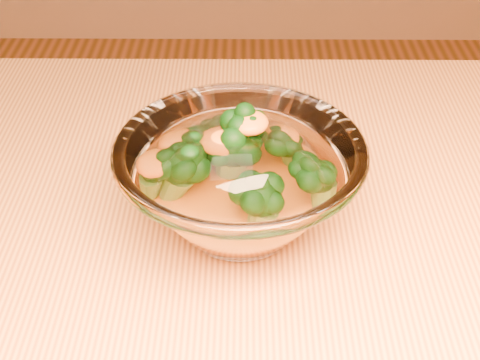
# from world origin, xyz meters

# --- Properties ---
(glass_bowl) EXTENTS (0.20, 0.20, 0.09)m
(glass_bowl) POSITION_xyz_m (0.02, 0.10, 0.80)
(glass_bowl) COLOR white
(glass_bowl) RESTS_ON table
(cheese_sauce) EXTENTS (0.11, 0.11, 0.03)m
(cheese_sauce) POSITION_xyz_m (0.02, 0.10, 0.78)
(cheese_sauce) COLOR orange
(cheese_sauce) RESTS_ON glass_bowl
(broccoli_heap) EXTENTS (0.15, 0.12, 0.07)m
(broccoli_heap) POSITION_xyz_m (0.01, 0.11, 0.81)
(broccoli_heap) COLOR black
(broccoli_heap) RESTS_ON cheese_sauce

